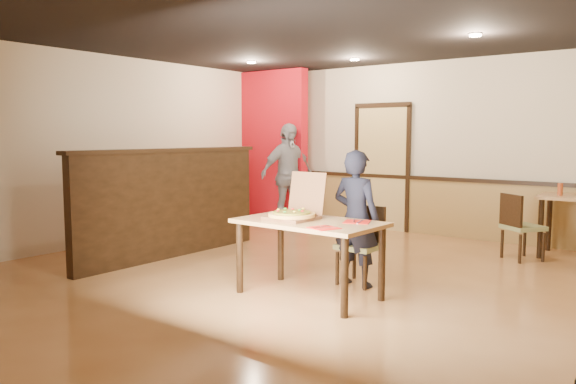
% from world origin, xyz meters
% --- Properties ---
extents(floor, '(7.00, 7.00, 0.00)m').
position_xyz_m(floor, '(0.00, 0.00, 0.00)').
color(floor, '#C3844B').
rests_on(floor, ground).
extents(ceiling, '(7.00, 7.00, 0.00)m').
position_xyz_m(ceiling, '(0.00, 0.00, 2.80)').
color(ceiling, black).
rests_on(ceiling, wall_back).
extents(wall_back, '(7.00, 0.00, 7.00)m').
position_xyz_m(wall_back, '(0.00, 3.50, 1.40)').
color(wall_back, beige).
rests_on(wall_back, floor).
extents(wall_left, '(0.00, 7.00, 7.00)m').
position_xyz_m(wall_left, '(-3.50, 0.00, 1.40)').
color(wall_left, beige).
rests_on(wall_left, floor).
extents(wainscot_back, '(7.00, 0.04, 0.90)m').
position_xyz_m(wainscot_back, '(0.00, 3.47, 0.45)').
color(wainscot_back, olive).
rests_on(wainscot_back, floor).
extents(chair_rail_back, '(7.00, 0.06, 0.06)m').
position_xyz_m(chair_rail_back, '(0.00, 3.45, 0.92)').
color(chair_rail_back, black).
rests_on(chair_rail_back, wall_back).
extents(back_door, '(0.90, 0.06, 2.10)m').
position_xyz_m(back_door, '(-0.80, 3.46, 1.05)').
color(back_door, tan).
rests_on(back_door, wall_back).
extents(booth_partition, '(0.20, 3.10, 1.44)m').
position_xyz_m(booth_partition, '(-2.00, -0.20, 0.74)').
color(booth_partition, black).
rests_on(booth_partition, floor).
extents(red_accent_panel, '(1.60, 0.20, 2.78)m').
position_xyz_m(red_accent_panel, '(-2.90, 3.00, 1.40)').
color(red_accent_panel, '#AF0C17').
rests_on(red_accent_panel, floor).
extents(spot_a, '(0.14, 0.14, 0.02)m').
position_xyz_m(spot_a, '(-2.30, 1.80, 2.78)').
color(spot_a, beige).
rests_on(spot_a, ceiling).
extents(spot_b, '(0.14, 0.14, 0.02)m').
position_xyz_m(spot_b, '(-0.80, 2.50, 2.78)').
color(spot_b, beige).
rests_on(spot_b, ceiling).
extents(spot_c, '(0.14, 0.14, 0.02)m').
position_xyz_m(spot_c, '(1.40, 1.50, 2.78)').
color(spot_c, beige).
rests_on(spot_c, ceiling).
extents(main_table, '(1.47, 0.87, 0.77)m').
position_xyz_m(main_table, '(0.53, -0.63, 0.66)').
color(main_table, '#B2814B').
rests_on(main_table, floor).
extents(diner_chair, '(0.43, 0.43, 0.85)m').
position_xyz_m(diner_chair, '(0.70, 0.15, 0.46)').
color(diner_chair, olive).
rests_on(diner_chair, floor).
extents(side_chair_left, '(0.60, 0.60, 0.86)m').
position_xyz_m(side_chair_left, '(1.75, 2.37, 0.47)').
color(side_chair_left, olive).
rests_on(side_chair_left, floor).
extents(side_table, '(0.80, 0.80, 0.82)m').
position_xyz_m(side_table, '(2.24, 2.97, 0.64)').
color(side_table, '#B2814B').
rests_on(side_table, floor).
extents(diner, '(0.54, 0.35, 1.46)m').
position_xyz_m(diner, '(0.70, 0.01, 0.73)').
color(diner, black).
rests_on(diner, floor).
extents(passerby, '(0.75, 1.16, 1.83)m').
position_xyz_m(passerby, '(-2.25, 2.69, 0.91)').
color(passerby, gray).
rests_on(passerby, floor).
extents(pizza_box, '(0.45, 0.53, 0.46)m').
position_xyz_m(pizza_box, '(0.35, -0.62, 0.83)').
color(pizza_box, brown).
rests_on(pizza_box, main_table).
extents(pizza, '(0.55, 0.55, 0.03)m').
position_xyz_m(pizza, '(0.35, -0.67, 0.82)').
color(pizza, gold).
rests_on(pizza, pizza_box).
extents(napkin_near, '(0.30, 0.30, 0.01)m').
position_xyz_m(napkin_near, '(0.90, -0.92, 0.77)').
color(napkin_near, red).
rests_on(napkin_near, main_table).
extents(napkin_far, '(0.32, 0.32, 0.01)m').
position_xyz_m(napkin_far, '(0.95, -0.42, 0.78)').
color(napkin_far, red).
rests_on(napkin_far, main_table).
extents(condiment, '(0.07, 0.07, 0.17)m').
position_xyz_m(condiment, '(2.12, 2.88, 0.91)').
color(condiment, '#9B3E1C').
rests_on(condiment, side_table).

